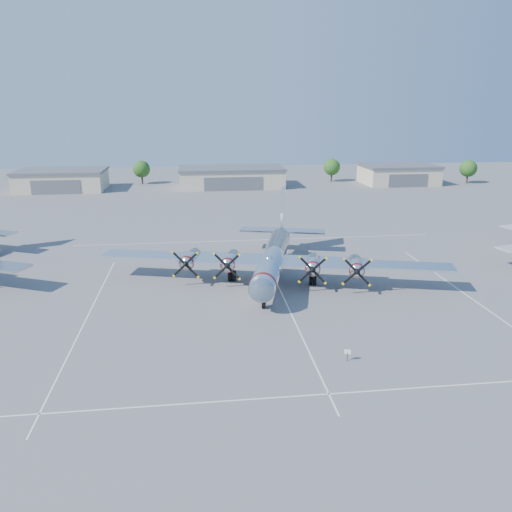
{
  "coord_description": "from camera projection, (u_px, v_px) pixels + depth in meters",
  "views": [
    {
      "loc": [
        -9.91,
        -55.59,
        22.01
      ],
      "look_at": [
        -2.47,
        5.46,
        3.2
      ],
      "focal_mm": 35.0,
      "sensor_mm": 36.0,
      "label": 1
    }
  ],
  "objects": [
    {
      "name": "tree_west",
      "position": [
        142.0,
        169.0,
        141.66
      ],
      "size": [
        4.8,
        4.8,
        6.64
      ],
      "color": "#382619",
      "rests_on": "ground"
    },
    {
      "name": "ground",
      "position": [
        282.0,
        294.0,
        60.35
      ],
      "size": [
        260.0,
        260.0,
        0.0
      ],
      "primitive_type": "plane",
      "color": "#575759",
      "rests_on": "ground"
    },
    {
      "name": "info_placard",
      "position": [
        347.0,
        353.0,
        44.31
      ],
      "size": [
        0.57,
        0.23,
        1.13
      ],
      "rotation": [
        0.0,
        0.0,
        -0.33
      ],
      "color": "black",
      "rests_on": "ground"
    },
    {
      "name": "hangar_east",
      "position": [
        398.0,
        174.0,
        142.91
      ],
      "size": [
        20.6,
        14.6,
        5.4
      ],
      "color": "beige",
      "rests_on": "ground"
    },
    {
      "name": "tree_far_east",
      "position": [
        468.0,
        169.0,
        142.92
      ],
      "size": [
        4.8,
        4.8,
        6.64
      ],
      "color": "#382619",
      "rests_on": "ground"
    },
    {
      "name": "hangar_west",
      "position": [
        62.0,
        180.0,
        132.16
      ],
      "size": [
        22.6,
        14.6,
        5.4
      ],
      "color": "beige",
      "rests_on": "ground"
    },
    {
      "name": "tree_east",
      "position": [
        332.0,
        167.0,
        146.12
      ],
      "size": [
        4.8,
        4.8,
        6.64
      ],
      "color": "#382619",
      "rests_on": "ground"
    },
    {
      "name": "parking_lines",
      "position": [
        284.0,
        299.0,
        58.69
      ],
      "size": [
        60.0,
        50.08,
        0.01
      ],
      "color": "silver",
      "rests_on": "ground"
    },
    {
      "name": "hangar_center",
      "position": [
        231.0,
        177.0,
        137.36
      ],
      "size": [
        28.6,
        14.6,
        5.4
      ],
      "color": "beige",
      "rests_on": "ground"
    },
    {
      "name": "main_bomber_b29",
      "position": [
        274.0,
        278.0,
        65.91
      ],
      "size": [
        50.6,
        40.69,
        9.79
      ],
      "primitive_type": null,
      "rotation": [
        0.0,
        0.0,
        -0.26
      ],
      "color": "white",
      "rests_on": "ground"
    }
  ]
}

